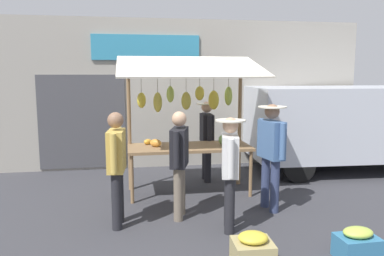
{
  "coord_description": "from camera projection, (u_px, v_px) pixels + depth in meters",
  "views": [
    {
      "loc": [
        1.09,
        6.69,
        2.19
      ],
      "look_at": [
        0.0,
        0.3,
        1.25
      ],
      "focal_mm": 35.71,
      "sensor_mm": 36.0,
      "label": 1
    }
  ],
  "objects": [
    {
      "name": "shopper_with_ponytail",
      "position": [
        230.0,
        165.0,
        5.25
      ],
      "size": [
        0.41,
        0.67,
        1.59
      ],
      "rotation": [
        0.0,
        0.0,
        -1.8
      ],
      "color": "#232328",
      "rests_on": "ground"
    },
    {
      "name": "vendor_with_sunhat",
      "position": [
        207.0,
        135.0,
        7.7
      ],
      "size": [
        0.42,
        0.69,
        1.62
      ],
      "rotation": [
        0.0,
        0.0,
        1.54
      ],
      "color": "#232328",
      "rests_on": "ground"
    },
    {
      "name": "market_stall",
      "position": [
        189.0,
        109.0,
        6.86
      ],
      "size": [
        2.5,
        1.46,
        2.5
      ],
      "color": "olive",
      "rests_on": "ground"
    },
    {
      "name": "shopper_in_grey_tee",
      "position": [
        117.0,
        161.0,
        5.38
      ],
      "size": [
        0.27,
        0.7,
        1.65
      ],
      "rotation": [
        0.0,
        0.0,
        -1.67
      ],
      "color": "#232328",
      "rests_on": "ground"
    },
    {
      "name": "shopper_with_shopping_bag",
      "position": [
        271.0,
        148.0,
        6.03
      ],
      "size": [
        0.44,
        0.71,
        1.71
      ],
      "rotation": [
        0.0,
        0.0,
        -1.39
      ],
      "color": "navy",
      "rests_on": "ground"
    },
    {
      "name": "produce_crate_side",
      "position": [
        253.0,
        250.0,
        4.4
      ],
      "size": [
        0.48,
        0.43,
        0.38
      ],
      "color": "tan",
      "rests_on": "ground"
    },
    {
      "name": "produce_crate_near",
      "position": [
        357.0,
        245.0,
        4.5
      ],
      "size": [
        0.48,
        0.36,
        0.39
      ],
      "color": "teal",
      "rests_on": "ground"
    },
    {
      "name": "street_backdrop",
      "position": [
        172.0,
        94.0,
        8.91
      ],
      "size": [
        9.0,
        0.3,
        3.4
      ],
      "color": "#9E998E",
      "rests_on": "ground"
    },
    {
      "name": "shopper_in_striped_shirt",
      "position": [
        179.0,
        157.0,
        5.71
      ],
      "size": [
        0.35,
        0.67,
        1.63
      ],
      "rotation": [
        0.0,
        0.0,
        -1.85
      ],
      "color": "#726656",
      "rests_on": "ground"
    },
    {
      "name": "parked_van",
      "position": [
        343.0,
        121.0,
        8.53
      ],
      "size": [
        4.49,
        2.06,
        1.88
      ],
      "rotation": [
        0.0,
        0.0,
        -0.05
      ],
      "color": "silver",
      "rests_on": "ground"
    },
    {
      "name": "ground_plane",
      "position": [
        189.0,
        193.0,
        7.02
      ],
      "size": [
        40.0,
        40.0,
        0.0
      ],
      "primitive_type": "plane",
      "color": "#38383D"
    }
  ]
}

